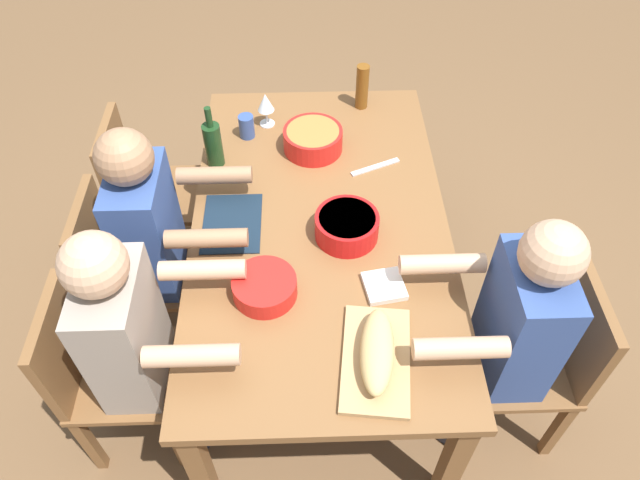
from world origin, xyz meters
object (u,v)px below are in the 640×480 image
at_px(chair_near_center, 126,267).
at_px(serving_bowl_fruit, 313,139).
at_px(chair_near_right, 102,369).
at_px(beer_bottle, 362,87).
at_px(chair_far_right, 543,356).
at_px(diner_far_right, 508,326).
at_px(cup_near_left, 247,126).
at_px(wine_glass, 266,104).
at_px(napkin_stack, 384,286).
at_px(cutting_board, 376,359).
at_px(wine_bottle, 213,143).
at_px(dining_table, 320,235).
at_px(diner_near_center, 159,233).
at_px(bread_loaf, 377,351).
at_px(chair_near_left, 145,189).
at_px(serving_bowl_greens, 347,225).
at_px(serving_bowl_salad, 265,286).
at_px(diner_near_right, 138,336).

height_order(chair_near_center, serving_bowl_fruit, chair_near_center).
relative_size(chair_near_right, beer_bottle, 3.86).
relative_size(chair_far_right, diner_far_right, 0.71).
bearing_deg(serving_bowl_fruit, cup_near_left, -108.58).
relative_size(wine_glass, napkin_stack, 1.19).
bearing_deg(cutting_board, wine_bottle, -148.85).
bearing_deg(beer_bottle, chair_near_center, -54.24).
bearing_deg(cutting_board, dining_table, -165.60).
height_order(dining_table, diner_near_center, diner_near_center).
height_order(diner_far_right, serving_bowl_fruit, diner_far_right).
relative_size(diner_far_right, bread_loaf, 3.75).
relative_size(chair_near_center, wine_bottle, 2.93).
bearing_deg(cup_near_left, chair_near_center, -43.24).
bearing_deg(chair_near_center, diner_far_right, 71.78).
relative_size(dining_table, chair_far_right, 2.08).
height_order(diner_near_center, chair_far_right, diner_near_center).
height_order(serving_bowl_fruit, wine_bottle, wine_bottle).
xyz_separation_m(chair_near_center, chair_far_right, (0.49, 1.66, 0.00)).
height_order(wine_bottle, beer_bottle, wine_bottle).
relative_size(diner_far_right, cutting_board, 3.00).
relative_size(chair_near_left, serving_bowl_greens, 3.45).
relative_size(diner_near_center, beer_bottle, 5.45).
relative_size(serving_bowl_salad, wine_glass, 1.39).
xyz_separation_m(beer_bottle, napkin_stack, (1.10, -0.00, -0.10)).
height_order(chair_far_right, cutting_board, chair_far_right).
distance_m(diner_near_right, wine_bottle, 0.89).
height_order(serving_bowl_salad, serving_bowl_greens, serving_bowl_greens).
height_order(diner_far_right, cup_near_left, diner_far_right).
relative_size(serving_bowl_salad, cup_near_left, 2.12).
bearing_deg(serving_bowl_greens, wine_bottle, -129.22).
height_order(diner_near_right, wine_glass, diner_near_right).
height_order(diner_near_center, chair_near_right, diner_near_center).
bearing_deg(diner_near_right, chair_near_left, -169.32).
xyz_separation_m(diner_near_center, chair_near_left, (-0.49, -0.18, -0.21)).
height_order(diner_near_center, napkin_stack, diner_near_center).
xyz_separation_m(chair_near_right, diner_far_right, (0.00, 1.48, 0.21)).
distance_m(serving_bowl_fruit, wine_bottle, 0.44).
height_order(chair_near_center, wine_bottle, wine_bottle).
bearing_deg(chair_near_right, beer_bottle, 139.77).
relative_size(chair_far_right, serving_bowl_greens, 3.45).
xyz_separation_m(diner_near_right, serving_bowl_fruit, (-0.94, 0.63, 0.10)).
distance_m(dining_table, chair_near_center, 0.85).
xyz_separation_m(serving_bowl_fruit, serving_bowl_greens, (0.52, 0.12, -0.00)).
height_order(serving_bowl_fruit, serving_bowl_greens, same).
relative_size(chair_near_right, diner_far_right, 0.71).
distance_m(cup_near_left, napkin_stack, 1.04).
bearing_deg(serving_bowl_salad, cup_near_left, -173.18).
relative_size(chair_near_center, cup_near_left, 7.82).
relative_size(chair_far_right, serving_bowl_salad, 3.69).
relative_size(chair_near_right, bread_loaf, 2.66).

